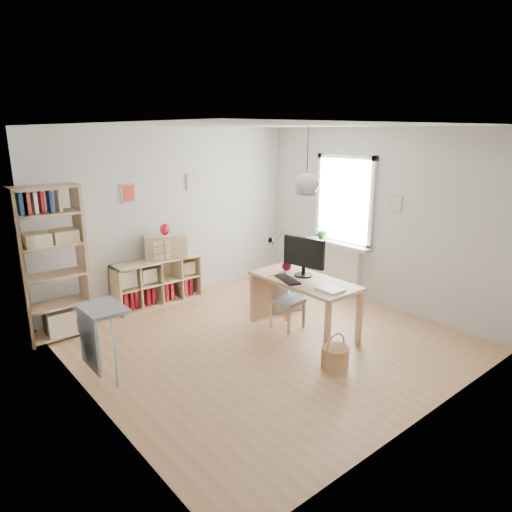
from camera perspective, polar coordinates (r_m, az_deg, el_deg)
ground at (r=6.09m, az=1.10°, el=-10.32°), size 4.50×4.50×0.00m
room_shell at (r=5.79m, az=6.36°, el=8.96°), size 4.50×4.50×4.50m
window_unit at (r=7.58m, az=11.04°, el=6.85°), size 0.07×1.16×1.46m
radiator at (r=7.81m, az=10.45°, el=-1.54°), size 0.10×0.80×0.80m
windowsill at (r=7.66m, az=10.36°, el=1.47°), size 0.22×1.20×0.06m
desk at (r=6.09m, az=5.99°, el=-3.72°), size 0.70×1.50×0.75m
cube_shelf at (r=7.35m, az=-12.44°, el=-3.57°), size 1.40×0.38×0.72m
tall_bookshelf at (r=6.34m, az=-24.25°, el=-0.18°), size 0.80×0.38×2.00m
side_table at (r=5.15m, az=-19.20°, el=-8.06°), size 0.40×0.55×0.85m
chair at (r=6.30m, az=3.62°, el=-5.17°), size 0.41×0.41×0.76m
wicker_basket at (r=5.42m, az=9.85°, el=-12.32°), size 0.32×0.31×0.44m
storage_chest at (r=7.09m, az=3.38°, el=-4.97°), size 0.69×0.73×0.54m
monitor at (r=6.10m, az=6.00°, el=0.18°), size 0.24×0.61×0.53m
keyboard at (r=5.98m, az=3.96°, el=-2.96°), size 0.29×0.48×0.02m
task_lamp at (r=6.37m, az=2.82°, el=1.26°), size 0.46×0.17×0.49m
yarn_ball at (r=6.38m, az=3.85°, el=-1.25°), size 0.13×0.13×0.13m
paper_tray at (r=5.66m, az=9.23°, el=-4.16°), size 0.24×0.30×0.03m
drawer_chest at (r=7.22m, az=-11.28°, el=1.17°), size 0.70×0.50×0.37m
red_vase at (r=7.16m, az=-11.34°, el=3.29°), size 0.15×0.15×0.18m
potted_plant at (r=7.82m, az=8.38°, el=3.29°), size 0.37×0.34×0.32m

